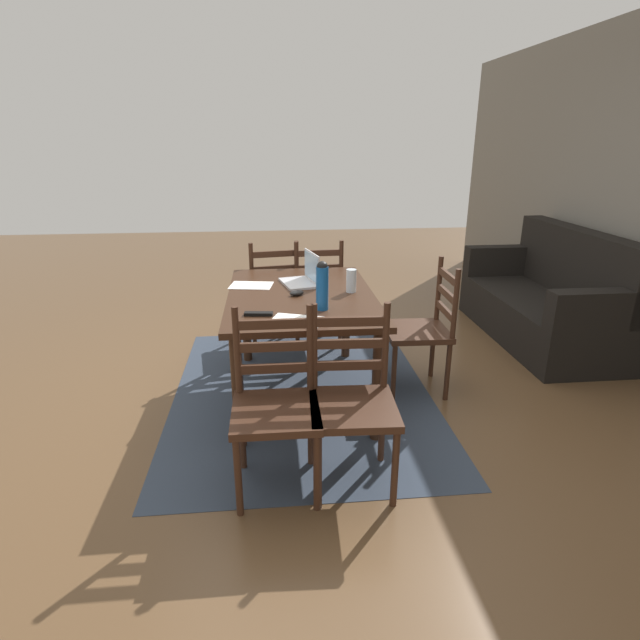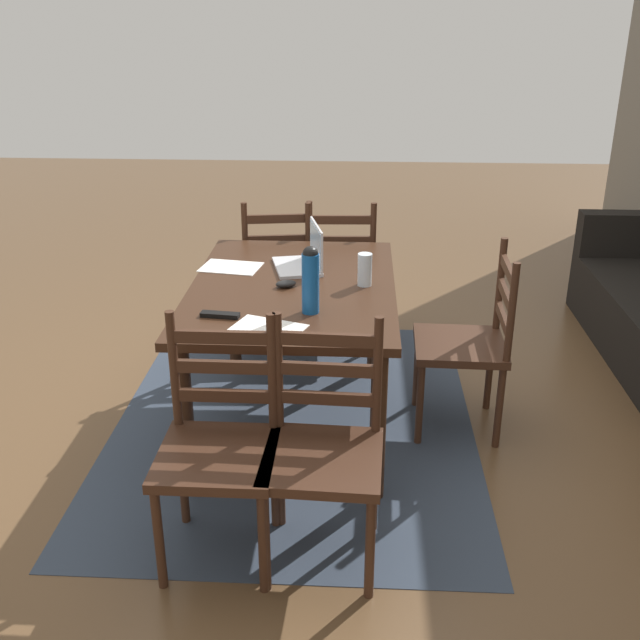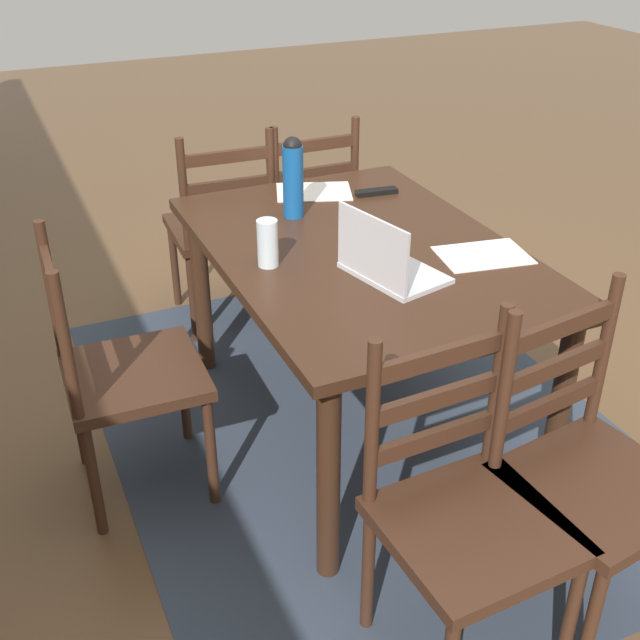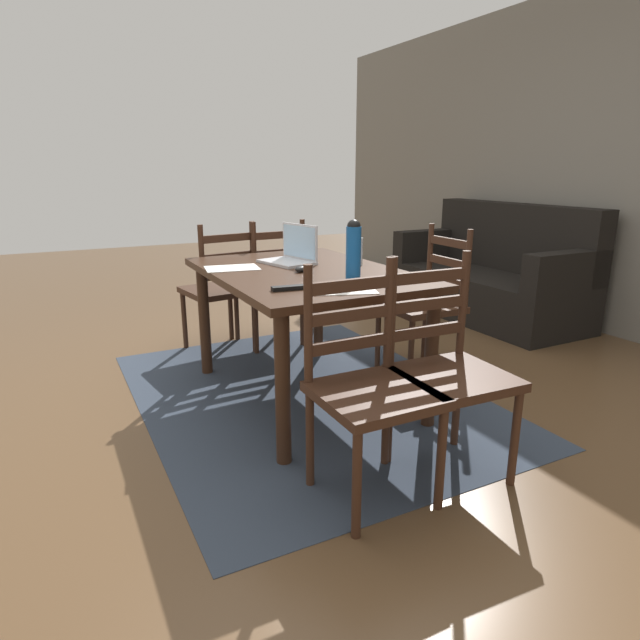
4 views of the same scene
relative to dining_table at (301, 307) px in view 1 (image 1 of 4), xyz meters
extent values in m
plane|color=brown|center=(0.00, 0.00, -0.66)|extent=(14.00, 14.00, 0.00)
cube|color=#333D4C|center=(0.00, 0.00, -0.66)|extent=(2.41, 1.83, 0.01)
cube|color=#382114|center=(0.00, 0.00, 0.08)|extent=(1.43, 0.98, 0.04)
cylinder|color=#382114|center=(-0.63, -0.41, -0.30)|extent=(0.07, 0.07, 0.72)
cylinder|color=#382114|center=(0.63, -0.41, -0.30)|extent=(0.07, 0.07, 0.72)
cylinder|color=#382114|center=(-0.63, 0.41, -0.30)|extent=(0.07, 0.07, 0.72)
cylinder|color=#382114|center=(0.63, 0.41, -0.30)|extent=(0.07, 0.07, 0.72)
cube|color=#3D2316|center=(0.00, 0.82, -0.21)|extent=(0.45, 0.45, 0.04)
cylinder|color=#3D2316|center=(0.18, 0.63, -0.45)|extent=(0.04, 0.04, 0.43)
cylinder|color=#3D2316|center=(-0.20, 0.64, -0.45)|extent=(0.04, 0.04, 0.43)
cylinder|color=#3D2316|center=(0.20, 1.01, -0.45)|extent=(0.04, 0.04, 0.43)
cylinder|color=#3D2316|center=(-0.18, 1.02, -0.45)|extent=(0.04, 0.04, 0.43)
cylinder|color=#3D2316|center=(0.20, 1.02, 0.04)|extent=(0.04, 0.04, 0.50)
cylinder|color=#3D2316|center=(-0.18, 1.03, 0.04)|extent=(0.04, 0.04, 0.50)
cube|color=#3D2316|center=(0.01, 1.02, -0.06)|extent=(0.36, 0.03, 0.05)
cube|color=#3D2316|center=(0.01, 1.02, 0.06)|extent=(0.36, 0.03, 0.05)
cube|color=#3D2316|center=(0.01, 1.02, 0.19)|extent=(0.36, 0.03, 0.05)
cube|color=#3D2316|center=(-1.04, -0.20, -0.21)|extent=(0.50, 0.50, 0.04)
cylinder|color=#3D2316|center=(-1.20, -0.41, -0.45)|extent=(0.04, 0.04, 0.43)
cylinder|color=#3D2316|center=(-1.26, -0.04, -0.45)|extent=(0.04, 0.04, 0.43)
cylinder|color=#3D2316|center=(-0.83, -0.36, -0.45)|extent=(0.04, 0.04, 0.43)
cylinder|color=#3D2316|center=(-0.88, 0.02, -0.45)|extent=(0.04, 0.04, 0.43)
cylinder|color=#3D2316|center=(-0.82, -0.35, 0.04)|extent=(0.04, 0.04, 0.50)
cylinder|color=#3D2316|center=(-0.87, 0.02, 0.04)|extent=(0.04, 0.04, 0.50)
cube|color=#3D2316|center=(-0.84, -0.17, -0.06)|extent=(0.08, 0.36, 0.05)
cube|color=#3D2316|center=(-0.84, -0.17, 0.06)|extent=(0.08, 0.36, 0.05)
cube|color=#3D2316|center=(-0.84, -0.17, 0.19)|extent=(0.08, 0.36, 0.05)
cube|color=#3D2316|center=(1.04, -0.20, -0.21)|extent=(0.44, 0.44, 0.04)
cylinder|color=#3D2316|center=(1.23, -0.01, -0.45)|extent=(0.04, 0.04, 0.43)
cylinder|color=#3D2316|center=(1.23, -0.39, -0.45)|extent=(0.04, 0.04, 0.43)
cylinder|color=#3D2316|center=(0.85, -0.01, -0.45)|extent=(0.04, 0.04, 0.43)
cylinder|color=#3D2316|center=(0.85, -0.39, -0.45)|extent=(0.04, 0.04, 0.43)
cylinder|color=#3D2316|center=(0.84, -0.01, 0.04)|extent=(0.04, 0.04, 0.50)
cylinder|color=#3D2316|center=(0.84, -0.39, 0.04)|extent=(0.04, 0.04, 0.50)
cube|color=#3D2316|center=(0.84, -0.20, -0.06)|extent=(0.03, 0.36, 0.05)
cube|color=#3D2316|center=(0.84, -0.20, 0.06)|extent=(0.03, 0.36, 0.05)
cube|color=#3D2316|center=(0.84, -0.20, 0.19)|extent=(0.03, 0.36, 0.05)
cube|color=#3D2316|center=(1.04, 0.20, -0.21)|extent=(0.46, 0.46, 0.04)
cylinder|color=#3D2316|center=(1.24, 0.38, -0.45)|extent=(0.04, 0.04, 0.43)
cylinder|color=#3D2316|center=(1.22, 0.00, -0.45)|extent=(0.04, 0.04, 0.43)
cylinder|color=#3D2316|center=(0.86, 0.40, -0.45)|extent=(0.04, 0.04, 0.43)
cylinder|color=#3D2316|center=(0.84, 0.02, -0.45)|extent=(0.04, 0.04, 0.43)
cylinder|color=#3D2316|center=(0.85, 0.40, 0.04)|extent=(0.04, 0.04, 0.50)
cylinder|color=#3D2316|center=(0.83, 0.02, 0.04)|extent=(0.04, 0.04, 0.50)
cube|color=#3D2316|center=(0.84, 0.21, -0.06)|extent=(0.04, 0.36, 0.05)
cube|color=#3D2316|center=(0.84, 0.21, 0.06)|extent=(0.04, 0.36, 0.05)
cube|color=#3D2316|center=(0.84, 0.21, 0.19)|extent=(0.04, 0.36, 0.05)
cube|color=#3D2316|center=(-1.04, 0.20, -0.21)|extent=(0.46, 0.46, 0.04)
cylinder|color=#3D2316|center=(-1.22, 0.00, -0.45)|extent=(0.04, 0.04, 0.43)
cylinder|color=#3D2316|center=(-1.24, 0.38, -0.45)|extent=(0.04, 0.04, 0.43)
cylinder|color=#3D2316|center=(-0.84, 0.02, -0.45)|extent=(0.04, 0.04, 0.43)
cylinder|color=#3D2316|center=(-0.86, 0.40, -0.45)|extent=(0.04, 0.04, 0.43)
cylinder|color=#3D2316|center=(-0.83, 0.02, 0.04)|extent=(0.04, 0.04, 0.50)
cylinder|color=#3D2316|center=(-0.85, 0.40, 0.04)|extent=(0.04, 0.04, 0.50)
cube|color=#3D2316|center=(-0.84, 0.21, -0.06)|extent=(0.04, 0.36, 0.05)
cube|color=#3D2316|center=(-0.84, 0.21, 0.06)|extent=(0.04, 0.36, 0.05)
cube|color=#3D2316|center=(-0.84, 0.21, 0.19)|extent=(0.04, 0.36, 0.05)
cube|color=black|center=(-0.86, 2.23, -0.46)|extent=(1.80, 0.80, 0.40)
cube|color=black|center=(-0.86, 2.53, 0.04)|extent=(1.80, 0.20, 0.60)
cube|color=black|center=(-0.04, 2.23, -0.11)|extent=(0.16, 0.80, 0.30)
cube|color=black|center=(-1.68, 2.23, -0.11)|extent=(0.16, 0.80, 0.30)
cube|color=silver|center=(-0.24, 0.00, 0.10)|extent=(0.36, 0.29, 0.02)
cube|color=silver|center=(-0.26, 0.10, 0.22)|extent=(0.31, 0.08, 0.21)
cube|color=#A5CCEA|center=(-0.26, 0.09, 0.22)|extent=(0.29, 0.07, 0.19)
cylinder|color=#145199|center=(0.35, 0.11, 0.23)|extent=(0.08, 0.08, 0.27)
sphere|color=black|center=(0.35, 0.11, 0.36)|extent=(0.07, 0.07, 0.07)
cylinder|color=silver|center=(-0.01, 0.35, 0.17)|extent=(0.07, 0.07, 0.16)
ellipsoid|color=black|center=(0.04, -0.03, 0.11)|extent=(0.09, 0.11, 0.03)
cube|color=black|center=(0.43, -0.28, 0.11)|extent=(0.06, 0.17, 0.02)
cube|color=white|center=(0.55, -0.06, 0.10)|extent=(0.30, 0.35, 0.00)
cube|color=white|center=(-0.23, -0.34, 0.10)|extent=(0.26, 0.33, 0.00)
camera|label=1|loc=(3.29, -0.20, 1.08)|focal=28.42mm
camera|label=2|loc=(3.38, 0.32, 1.34)|focal=41.93mm
camera|label=3|loc=(-2.23, 1.15, 1.24)|focal=44.83mm
camera|label=4|loc=(2.67, -1.28, 0.64)|focal=30.21mm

